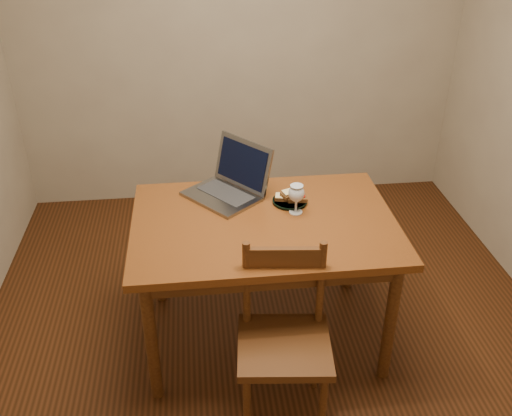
{
  "coord_description": "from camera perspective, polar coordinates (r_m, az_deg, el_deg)",
  "views": [
    {
      "loc": [
        -0.34,
        -2.42,
        2.22
      ],
      "look_at": [
        -0.07,
        -0.02,
        0.8
      ],
      "focal_mm": 40.0,
      "sensor_mm": 36.0,
      "label": 1
    }
  ],
  "objects": [
    {
      "name": "laptop",
      "position": [
        3.02,
        -2.47,
        2.73
      ],
      "size": [
        0.5,
        0.5,
        0.27
      ],
      "rotation": [
        0.0,
        0.0,
        -0.87
      ],
      "color": "slate",
      "rests_on": "table"
    },
    {
      "name": "back_wall",
      "position": [
        4.14,
        -1.7,
        17.66
      ],
      "size": [
        3.2,
        0.02,
        2.6
      ],
      "primitive_type": "cube",
      "color": "gray",
      "rests_on": "floor"
    },
    {
      "name": "milk_glass",
      "position": [
        2.84,
        4.04,
        0.91
      ],
      "size": [
        0.08,
        0.08,
        0.16
      ],
      "primitive_type": null,
      "color": "white",
      "rests_on": "table"
    },
    {
      "name": "sandwich_cheese",
      "position": [
        2.96,
        2.81,
        1.1
      ],
      "size": [
        0.1,
        0.08,
        0.03
      ],
      "primitive_type": null,
      "rotation": [
        0.0,
        0.0,
        -0.26
      ],
      "color": "#381E0C",
      "rests_on": "plate"
    },
    {
      "name": "floor",
      "position": [
        3.3,
        1.15,
        -11.92
      ],
      "size": [
        3.2,
        3.2,
        0.02
      ],
      "primitive_type": "cube",
      "color": "black",
      "rests_on": "ground"
    },
    {
      "name": "sandwich_top",
      "position": [
        2.95,
        3.42,
        1.45
      ],
      "size": [
        0.11,
        0.09,
        0.03
      ],
      "primitive_type": null,
      "rotation": [
        0.0,
        0.0,
        0.48
      ],
      "color": "#381E0C",
      "rests_on": "plate"
    },
    {
      "name": "front_wall",
      "position": [
        1.27,
        11.75,
        -16.7
      ],
      "size": [
        3.2,
        0.02,
        2.6
      ],
      "primitive_type": "cube",
      "color": "gray",
      "rests_on": "floor"
    },
    {
      "name": "plate",
      "position": [
        2.96,
        3.41,
        0.68
      ],
      "size": [
        0.18,
        0.18,
        0.02
      ],
      "primitive_type": "cylinder",
      "color": "black",
      "rests_on": "table"
    },
    {
      "name": "chair",
      "position": [
        2.57,
        2.84,
        -12.4
      ],
      "size": [
        0.45,
        0.43,
        0.44
      ],
      "rotation": [
        0.0,
        0.0,
        -0.11
      ],
      "color": "#361B0B",
      "rests_on": "floor"
    },
    {
      "name": "sandwich_tomato",
      "position": [
        2.95,
        4.12,
        1.03
      ],
      "size": [
        0.1,
        0.07,
        0.03
      ],
      "primitive_type": null,
      "rotation": [
        0.0,
        0.0,
        -0.07
      ],
      "color": "#381E0C",
      "rests_on": "plate"
    },
    {
      "name": "table",
      "position": [
        2.86,
        0.8,
        -2.71
      ],
      "size": [
        1.3,
        0.9,
        0.74
      ],
      "color": "#51270D",
      "rests_on": "floor"
    }
  ]
}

